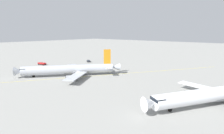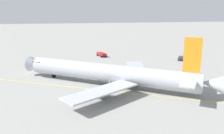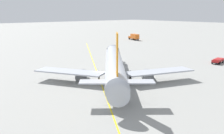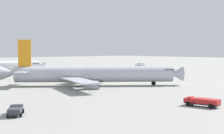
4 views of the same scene
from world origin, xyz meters
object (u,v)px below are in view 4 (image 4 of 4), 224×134
baggage_truck_truck (16,110)px  ops_pickup_truck (202,102)px  airliner_main (92,75)px  pushback_tug_truck (77,67)px  fuel_tanker_truck (140,65)px

baggage_truck_truck → ops_pickup_truck: (-13.25, -24.92, 0.10)m
airliner_main → ops_pickup_truck: size_ratio=6.64×
baggage_truck_truck → pushback_tug_truck: size_ratio=0.93×
baggage_truck_truck → fuel_tanker_truck: fuel_tanker_truck is taller
pushback_tug_truck → fuel_tanker_truck: 30.54m
airliner_main → pushback_tug_truck: bearing=96.3°
airliner_main → ops_pickup_truck: airliner_main is taller
fuel_tanker_truck → baggage_truck_truck: bearing=153.1°
pushback_tug_truck → fuel_tanker_truck: fuel_tanker_truck is taller
airliner_main → fuel_tanker_truck: size_ratio=4.37×
pushback_tug_truck → ops_pickup_truck: 107.25m
baggage_truck_truck → fuel_tanker_truck: (64.19, -92.71, 0.85)m
pushback_tug_truck → airliner_main: bearing=115.6°
airliner_main → ops_pickup_truck: 35.06m
baggage_truck_truck → airliner_main: bearing=-22.7°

